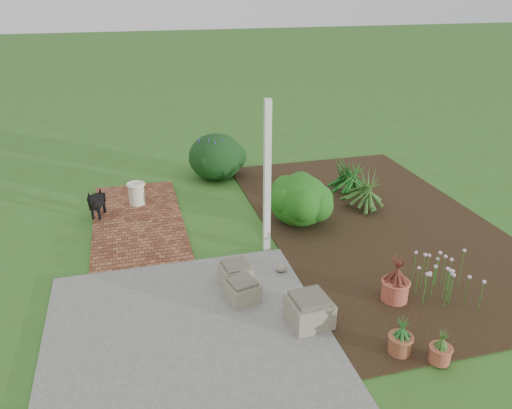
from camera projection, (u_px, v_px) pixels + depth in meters
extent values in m
plane|color=#37631F|center=(250.00, 255.00, 8.07)|extent=(80.00, 80.00, 0.00)
cube|color=slate|center=(188.00, 335.00, 6.23)|extent=(3.50, 3.50, 0.04)
cube|color=brown|center=(138.00, 220.00, 9.21)|extent=(1.60, 3.50, 0.04)
cube|color=black|center=(376.00, 223.00, 9.09)|extent=(4.00, 7.00, 0.03)
cube|color=white|center=(267.00, 179.00, 7.71)|extent=(0.10, 0.10, 2.50)
cube|color=gray|center=(309.00, 311.00, 6.35)|extent=(0.56, 0.56, 0.34)
cube|color=gray|center=(242.00, 292.00, 6.82)|extent=(0.49, 0.49, 0.27)
cube|color=gray|center=(236.00, 274.00, 7.21)|extent=(0.47, 0.47, 0.28)
cube|color=black|center=(97.00, 201.00, 9.20)|extent=(0.29, 0.44, 0.18)
cylinder|color=black|center=(93.00, 214.00, 9.14)|extent=(0.05, 0.05, 0.20)
cylinder|color=black|center=(99.00, 214.00, 9.14)|extent=(0.05, 0.05, 0.20)
cylinder|color=black|center=(98.00, 208.00, 9.41)|extent=(0.05, 0.05, 0.20)
cylinder|color=black|center=(104.00, 208.00, 9.41)|extent=(0.05, 0.05, 0.20)
sphere|color=black|center=(92.00, 200.00, 8.91)|extent=(0.17, 0.17, 0.17)
cone|color=black|center=(100.00, 191.00, 9.34)|extent=(0.10, 0.14, 0.15)
cylinder|color=beige|center=(137.00, 194.00, 9.74)|extent=(0.35, 0.35, 0.42)
ellipsoid|color=#19430C|center=(300.00, 199.00, 8.92)|extent=(1.40, 1.40, 0.92)
cylinder|color=#B8533E|center=(395.00, 290.00, 6.84)|extent=(0.38, 0.38, 0.29)
cylinder|color=#975133|center=(400.00, 344.00, 5.88)|extent=(0.32, 0.32, 0.22)
cylinder|color=#A94E39|center=(440.00, 354.00, 5.74)|extent=(0.31, 0.31, 0.20)
ellipsoid|color=black|center=(216.00, 156.00, 11.02)|extent=(1.25, 1.25, 1.03)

